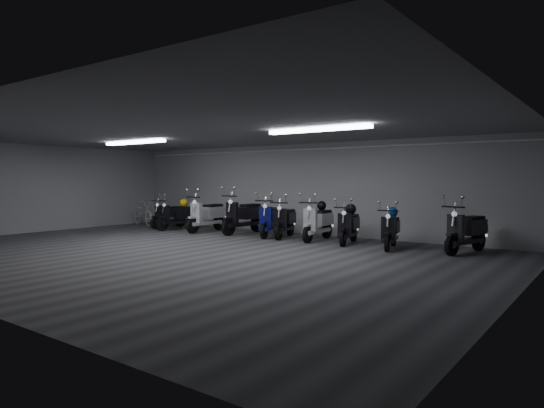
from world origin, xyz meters
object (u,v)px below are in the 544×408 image
Objects in this scene: scooter_3 at (243,210)px; scooter_7 at (349,221)px; scooter_1 at (178,211)px; helmet_3 at (392,212)px; scooter_4 at (271,214)px; scooter_6 at (318,217)px; helmet_1 at (322,206)px; helmet_0 at (351,209)px; bicycle at (143,210)px; scooter_0 at (168,211)px; helmet_2 at (184,203)px; scooter_8 at (391,224)px; scooter_2 at (206,210)px; scooter_5 at (285,216)px; scooter_9 at (466,224)px.

scooter_3 reaches higher than scooter_7.
scooter_1 is 6.08× the size of helmet_3.
scooter_6 is at bearing -17.88° from scooter_4.
scooter_1 is 7.44m from helmet_3.
helmet_0 is at bearing -8.19° from helmet_1.
scooter_6 is 1.02m from scooter_7.
bicycle is 9.51m from helmet_3.
scooter_0 is at bearing -176.25° from scooter_3.
scooter_3 reaches higher than helmet_2.
scooter_3 reaches higher than scooter_8.
scooter_2 reaches higher than scooter_5.
helmet_3 is (7.37, 0.04, -0.02)m from helmet_2.
scooter_4 reaches higher than scooter_0.
bicycle is at bearing -173.66° from scooter_0.
scooter_2 is 2.96m from scooter_5.
helmet_1 is 0.96× the size of helmet_3.
helmet_3 is (3.80, -0.08, 0.21)m from scooter_4.
scooter_4 is at bearing 22.06° from scooter_1.
scooter_6 reaches higher than helmet_3.
scooter_1 is at bearing 169.15° from scooter_7.
scooter_1 is at bearing -163.92° from scooter_9.
scooter_3 is 4.97m from scooter_8.
helmet_1 is at bearing 171.81° from helmet_0.
helmet_2 is at bearing -179.65° from helmet_3.
scooter_1 is 6.23m from helmet_0.
bicycle is at bearing 179.98° from helmet_2.
helmet_0 is at bearing 1.25° from scooter_2.
scooter_0 is 0.80× the size of scooter_3.
scooter_0 is at bearing 173.96° from scooter_2.
bicycle reaches higher than helmet_1.
scooter_5 is at bearing 178.86° from helmet_3.
scooter_1 is 2.57m from scooter_3.
scooter_2 reaches higher than scooter_9.
scooter_7 is at bearing -0.45° from scooter_3.
helmet_3 is (3.30, -0.07, 0.23)m from scooter_5.
helmet_0 is 1.06× the size of helmet_2.
bicycle is (-3.25, 0.07, -0.14)m from scooter_2.
scooter_1 is 6.32× the size of helmet_1.
helmet_0 is (0.96, 0.11, 0.24)m from scooter_6.
helmet_3 is (6.25, 0.11, 0.17)m from scooter_2.
helmet_0 is at bearing -14.45° from scooter_5.
scooter_4 is 3.87m from scooter_8.
scooter_4 is 5.53m from scooter_9.
scooter_2 is 2.46m from scooter_4.
scooter_4 reaches higher than helmet_0.
helmet_1 is (-2.27, 0.54, 0.36)m from scooter_8.
scooter_2 reaches higher than helmet_1.
scooter_2 is at bearing 24.02° from scooter_1.
scooter_2 is 4.08m from helmet_1.
scooter_0 is at bearing 163.16° from scooter_4.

